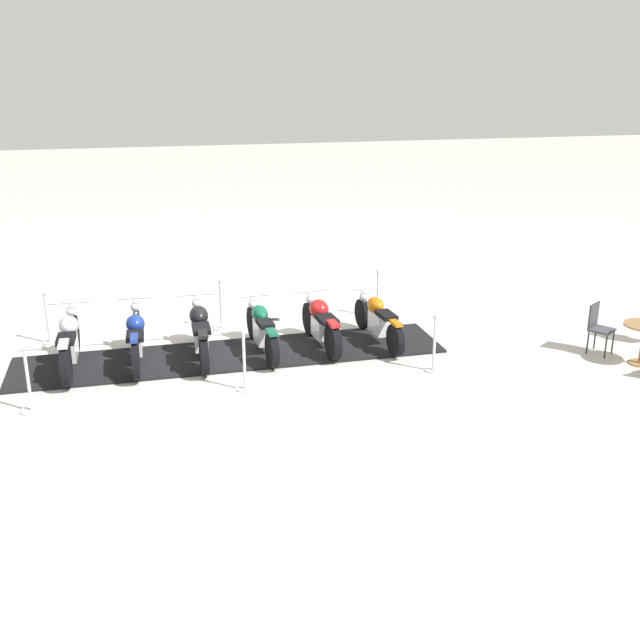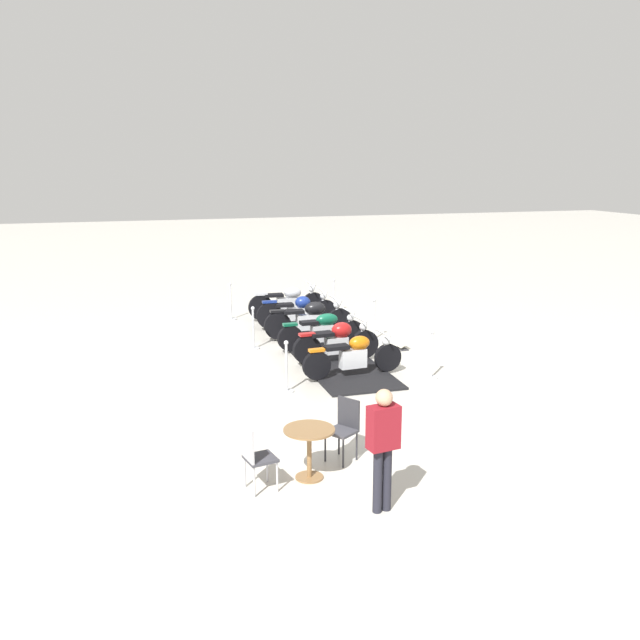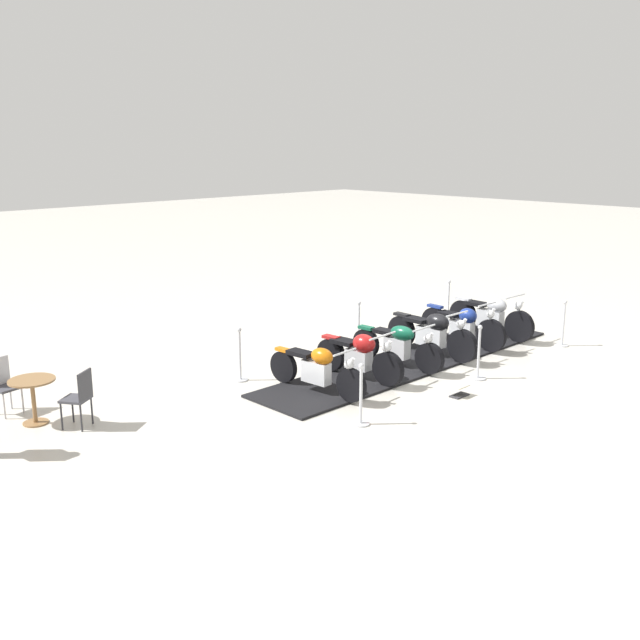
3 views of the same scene
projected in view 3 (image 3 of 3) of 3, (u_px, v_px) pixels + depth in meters
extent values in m
plane|color=beige|center=(414.00, 362.00, 15.14)|extent=(80.00, 80.00, 0.00)
cube|color=black|center=(414.00, 361.00, 15.13)|extent=(7.87, 1.64, 0.05)
cylinder|color=black|center=(351.00, 385.00, 12.61)|extent=(0.16, 0.61, 0.60)
cylinder|color=black|center=(284.00, 367.00, 13.66)|extent=(0.16, 0.61, 0.60)
cube|color=silver|center=(316.00, 372.00, 13.12)|extent=(0.24, 0.58, 0.40)
ellipsoid|color=#D16B0F|center=(322.00, 356.00, 12.95)|extent=(0.33, 0.47, 0.30)
cube|color=black|center=(301.00, 353.00, 13.29)|extent=(0.30, 0.53, 0.08)
cube|color=#D16B0F|center=(283.00, 350.00, 13.58)|extent=(0.16, 0.34, 0.06)
cylinder|color=silver|center=(348.00, 370.00, 12.60)|extent=(0.09, 0.29, 0.51)
cylinder|color=silver|center=(345.00, 352.00, 12.57)|extent=(0.60, 0.08, 0.04)
sphere|color=silver|center=(349.00, 364.00, 12.56)|extent=(0.18, 0.18, 0.18)
cylinder|color=black|center=(388.00, 369.00, 13.44)|extent=(0.18, 0.65, 0.65)
cylinder|color=black|center=(331.00, 355.00, 14.35)|extent=(0.18, 0.65, 0.65)
cube|color=silver|center=(359.00, 359.00, 13.89)|extent=(0.28, 0.52, 0.37)
ellipsoid|color=#AD1919|center=(364.00, 344.00, 13.72)|extent=(0.38, 0.49, 0.36)
cube|color=black|center=(344.00, 342.00, 14.05)|extent=(0.35, 0.53, 0.08)
cube|color=#AD1919|center=(331.00, 337.00, 14.27)|extent=(0.19, 0.36, 0.06)
cylinder|color=silver|center=(385.00, 354.00, 13.42)|extent=(0.09, 0.28, 0.55)
cylinder|color=silver|center=(383.00, 336.00, 13.39)|extent=(0.78, 0.08, 0.04)
sphere|color=silver|center=(387.00, 347.00, 13.37)|extent=(0.18, 0.18, 0.18)
cylinder|color=black|center=(429.00, 358.00, 14.14)|extent=(0.16, 0.62, 0.62)
cylinder|color=black|center=(366.00, 343.00, 15.20)|extent=(0.16, 0.62, 0.62)
cube|color=silver|center=(397.00, 348.00, 14.65)|extent=(0.26, 0.53, 0.40)
ellipsoid|color=#0F5138|center=(402.00, 333.00, 14.49)|extent=(0.32, 0.56, 0.29)
cube|color=black|center=(384.00, 331.00, 14.80)|extent=(0.28, 0.43, 0.08)
cube|color=#0F5138|center=(366.00, 328.00, 15.11)|extent=(0.17, 0.35, 0.06)
cylinder|color=silver|center=(427.00, 345.00, 14.13)|extent=(0.08, 0.29, 0.53)
cylinder|color=silver|center=(424.00, 328.00, 14.10)|extent=(0.73, 0.07, 0.04)
sphere|color=silver|center=(428.00, 339.00, 14.09)|extent=(0.18, 0.18, 0.18)
cylinder|color=black|center=(463.00, 346.00, 14.85)|extent=(0.15, 0.70, 0.70)
cylinder|color=black|center=(402.00, 331.00, 16.01)|extent=(0.15, 0.70, 0.70)
cube|color=silver|center=(431.00, 336.00, 15.42)|extent=(0.26, 0.65, 0.40)
ellipsoid|color=black|center=(438.00, 322.00, 15.22)|extent=(0.36, 0.55, 0.35)
cube|color=black|center=(416.00, 320.00, 15.64)|extent=(0.33, 0.54, 0.08)
cube|color=black|center=(402.00, 315.00, 15.92)|extent=(0.17, 0.39, 0.06)
cylinder|color=silver|center=(460.00, 331.00, 14.84)|extent=(0.08, 0.32, 0.59)
cylinder|color=silver|center=(457.00, 314.00, 14.81)|extent=(0.70, 0.06, 0.04)
sphere|color=silver|center=(461.00, 324.00, 14.79)|extent=(0.18, 0.18, 0.18)
cylinder|color=black|center=(491.00, 335.00, 15.64)|extent=(0.13, 0.72, 0.71)
cylinder|color=black|center=(435.00, 323.00, 16.75)|extent=(0.13, 0.72, 0.71)
cube|color=silver|center=(462.00, 328.00, 16.19)|extent=(0.21, 0.58, 0.35)
ellipsoid|color=navy|center=(468.00, 316.00, 16.02)|extent=(0.35, 0.44, 0.33)
cube|color=black|center=(449.00, 314.00, 16.40)|extent=(0.32, 0.50, 0.08)
cube|color=navy|center=(435.00, 306.00, 16.66)|extent=(0.14, 0.40, 0.06)
cylinder|color=silver|center=(489.00, 321.00, 15.62)|extent=(0.08, 0.29, 0.61)
cylinder|color=silver|center=(487.00, 304.00, 15.59)|extent=(0.62, 0.06, 0.04)
sphere|color=silver|center=(490.00, 314.00, 15.57)|extent=(0.18, 0.18, 0.18)
cylinder|color=black|center=(519.00, 326.00, 16.41)|extent=(0.15, 0.72, 0.71)
cylinder|color=black|center=(463.00, 315.00, 17.52)|extent=(0.15, 0.72, 0.71)
cube|color=silver|center=(490.00, 319.00, 16.96)|extent=(0.25, 0.62, 0.41)
ellipsoid|color=#B7BAC1|center=(497.00, 305.00, 16.76)|extent=(0.35, 0.51, 0.33)
cube|color=black|center=(476.00, 303.00, 17.17)|extent=(0.32, 0.54, 0.08)
cube|color=#B7BAC1|center=(463.00, 299.00, 17.43)|extent=(0.17, 0.40, 0.06)
cylinder|color=silver|center=(517.00, 313.00, 16.40)|extent=(0.08, 0.31, 0.61)
cylinder|color=silver|center=(515.00, 296.00, 16.37)|extent=(0.78, 0.06, 0.04)
sphere|color=silver|center=(518.00, 306.00, 16.34)|extent=(0.18, 0.18, 0.18)
cylinder|color=silver|center=(358.00, 346.00, 16.22)|extent=(0.29, 0.29, 0.03)
cylinder|color=silver|center=(359.00, 325.00, 16.11)|extent=(0.05, 0.05, 0.95)
sphere|color=silver|center=(359.00, 303.00, 15.99)|extent=(0.09, 0.09, 0.09)
cylinder|color=silver|center=(477.00, 378.00, 14.05)|extent=(0.32, 0.32, 0.03)
cylinder|color=silver|center=(479.00, 353.00, 13.93)|extent=(0.05, 0.05, 0.97)
sphere|color=silver|center=(480.00, 327.00, 13.81)|extent=(0.09, 0.09, 0.09)
cylinder|color=silver|center=(240.00, 380.00, 13.96)|extent=(0.29, 0.29, 0.03)
cylinder|color=silver|center=(240.00, 355.00, 13.84)|extent=(0.05, 0.05, 0.95)
sphere|color=silver|center=(239.00, 330.00, 13.72)|extent=(0.09, 0.09, 0.09)
cylinder|color=silver|center=(447.00, 321.00, 18.49)|extent=(0.35, 0.35, 0.03)
cylinder|color=silver|center=(448.00, 302.00, 18.37)|extent=(0.05, 0.05, 0.98)
sphere|color=silver|center=(449.00, 282.00, 18.25)|extent=(0.09, 0.09, 0.09)
cylinder|color=silver|center=(361.00, 424.00, 11.78)|extent=(0.30, 0.30, 0.03)
cylinder|color=silver|center=(361.00, 396.00, 11.67)|extent=(0.05, 0.05, 0.93)
sphere|color=silver|center=(361.00, 366.00, 11.55)|extent=(0.09, 0.09, 0.09)
cylinder|color=silver|center=(562.00, 345.00, 16.32)|extent=(0.28, 0.28, 0.03)
cylinder|color=silver|center=(563.00, 324.00, 16.20)|extent=(0.05, 0.05, 0.94)
sphere|color=silver|center=(565.00, 302.00, 16.08)|extent=(0.09, 0.09, 0.09)
cube|color=#333338|center=(459.00, 395.00, 13.10)|extent=(0.37, 0.20, 0.02)
cube|color=beige|center=(460.00, 389.00, 13.07)|extent=(0.34, 0.22, 0.13)
cylinder|color=olive|center=(36.00, 423.00, 11.82)|extent=(0.40, 0.40, 0.02)
cylinder|color=olive|center=(34.00, 402.00, 11.74)|extent=(0.07, 0.07, 0.70)
cylinder|color=olive|center=(32.00, 380.00, 11.65)|extent=(0.74, 0.74, 0.03)
cylinder|color=#2D2D33|center=(62.00, 417.00, 11.50)|extent=(0.03, 0.03, 0.45)
cylinder|color=#2D2D33|center=(73.00, 409.00, 11.82)|extent=(0.03, 0.03, 0.45)
cylinder|color=#2D2D33|center=(81.00, 418.00, 11.43)|extent=(0.03, 0.03, 0.45)
cylinder|color=#2D2D33|center=(92.00, 411.00, 11.76)|extent=(0.03, 0.03, 0.45)
cube|color=#3F3F47|center=(76.00, 399.00, 11.57)|extent=(0.56, 0.56, 0.04)
cube|color=#2D2D33|center=(85.00, 385.00, 11.48)|extent=(0.35, 0.25, 0.46)
cylinder|color=#B7B7BC|center=(23.00, 401.00, 12.23)|extent=(0.03, 0.03, 0.44)
cylinder|color=#B7B7BC|center=(4.00, 406.00, 11.96)|extent=(0.03, 0.03, 0.44)
cylinder|color=#B7B7BC|center=(11.00, 397.00, 12.42)|extent=(0.03, 0.03, 0.44)
cube|color=#3F3F47|center=(6.00, 388.00, 12.13)|extent=(0.47, 0.47, 0.04)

